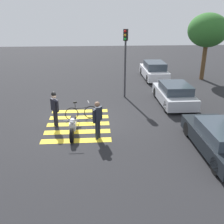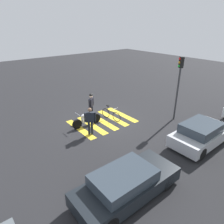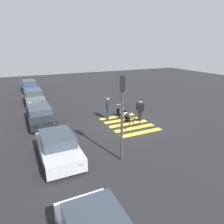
{
  "view_description": "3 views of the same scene",
  "coord_description": "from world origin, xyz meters",
  "px_view_note": "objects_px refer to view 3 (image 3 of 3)",
  "views": [
    {
      "loc": [
        12.17,
        0.92,
        5.5
      ],
      "look_at": [
        0.39,
        1.71,
        0.78
      ],
      "focal_mm": 41.45,
      "sensor_mm": 36.0,
      "label": 1
    },
    {
      "loc": [
        7.44,
        10.32,
        6.38
      ],
      "look_at": [
        0.2,
        1.31,
        1.23
      ],
      "focal_mm": 32.49,
      "sensor_mm": 36.0,
      "label": 2
    },
    {
      "loc": [
        -12.39,
        7.26,
        5.68
      ],
      "look_at": [
        -0.1,
        1.43,
        1.17
      ],
      "focal_mm": 32.59,
      "sensor_mm": 36.0,
      "label": 3
    }
  ],
  "objects_px": {
    "officer_by_motorcycle": "(108,107)",
    "car_black_suv": "(40,115)",
    "car_silver_sedan": "(58,147)",
    "car_blue_hatchback": "(29,86)",
    "leaning_bicycle": "(132,122)",
    "traffic_light_pole": "(122,106)",
    "car_grey_coupe": "(34,97)",
    "police_motorcycle": "(123,113)",
    "officer_on_foot": "(140,108)"
  },
  "relations": [
    {
      "from": "car_silver_sedan",
      "to": "police_motorcycle",
      "type": "bearing_deg",
      "value": -56.92
    },
    {
      "from": "officer_on_foot",
      "to": "officer_by_motorcycle",
      "type": "height_order",
      "value": "officer_on_foot"
    },
    {
      "from": "officer_by_motorcycle",
      "to": "car_blue_hatchback",
      "type": "height_order",
      "value": "officer_by_motorcycle"
    },
    {
      "from": "police_motorcycle",
      "to": "officer_by_motorcycle",
      "type": "xyz_separation_m",
      "value": [
        0.46,
        1.14,
        0.56
      ]
    },
    {
      "from": "leaning_bicycle",
      "to": "car_blue_hatchback",
      "type": "xyz_separation_m",
      "value": [
        16.37,
        5.64,
        0.25
      ]
    },
    {
      "from": "car_black_suv",
      "to": "car_blue_hatchback",
      "type": "relative_size",
      "value": 1.05
    },
    {
      "from": "officer_on_foot",
      "to": "car_grey_coupe",
      "type": "distance_m",
      "value": 11.3
    },
    {
      "from": "car_black_suv",
      "to": "traffic_light_pole",
      "type": "bearing_deg",
      "value": -157.48
    },
    {
      "from": "traffic_light_pole",
      "to": "officer_by_motorcycle",
      "type": "bearing_deg",
      "value": -17.75
    },
    {
      "from": "traffic_light_pole",
      "to": "car_grey_coupe",
      "type": "bearing_deg",
      "value": 12.52
    },
    {
      "from": "officer_on_foot",
      "to": "officer_by_motorcycle",
      "type": "bearing_deg",
      "value": 54.99
    },
    {
      "from": "traffic_light_pole",
      "to": "car_blue_hatchback",
      "type": "bearing_deg",
      "value": 8.3
    },
    {
      "from": "officer_on_foot",
      "to": "traffic_light_pole",
      "type": "distance_m",
      "value": 6.21
    },
    {
      "from": "leaning_bicycle",
      "to": "car_silver_sedan",
      "type": "xyz_separation_m",
      "value": [
        -2.02,
        5.62,
        0.25
      ]
    },
    {
      "from": "officer_by_motorcycle",
      "to": "car_blue_hatchback",
      "type": "relative_size",
      "value": 0.42
    },
    {
      "from": "car_silver_sedan",
      "to": "car_blue_hatchback",
      "type": "height_order",
      "value": "car_silver_sedan"
    },
    {
      "from": "car_silver_sedan",
      "to": "car_black_suv",
      "type": "xyz_separation_m",
      "value": [
        5.87,
        0.19,
        -0.03
      ]
    },
    {
      "from": "officer_on_foot",
      "to": "traffic_light_pole",
      "type": "relative_size",
      "value": 0.42
    },
    {
      "from": "car_black_suv",
      "to": "car_grey_coupe",
      "type": "relative_size",
      "value": 1.14
    },
    {
      "from": "officer_by_motorcycle",
      "to": "car_black_suv",
      "type": "bearing_deg",
      "value": 72.45
    },
    {
      "from": "officer_on_foot",
      "to": "car_silver_sedan",
      "type": "relative_size",
      "value": 0.46
    },
    {
      "from": "car_blue_hatchback",
      "to": "traffic_light_pole",
      "type": "height_order",
      "value": "traffic_light_pole"
    },
    {
      "from": "leaning_bicycle",
      "to": "traffic_light_pole",
      "type": "distance_m",
      "value": 5.17
    },
    {
      "from": "car_grey_coupe",
      "to": "car_blue_hatchback",
      "type": "bearing_deg",
      "value": -0.44
    },
    {
      "from": "officer_on_foot",
      "to": "car_grey_coupe",
      "type": "bearing_deg",
      "value": 37.75
    },
    {
      "from": "police_motorcycle",
      "to": "car_blue_hatchback",
      "type": "height_order",
      "value": "car_blue_hatchback"
    },
    {
      "from": "police_motorcycle",
      "to": "car_blue_hatchback",
      "type": "relative_size",
      "value": 0.5
    },
    {
      "from": "officer_by_motorcycle",
      "to": "car_silver_sedan",
      "type": "bearing_deg",
      "value": 132.1
    },
    {
      "from": "police_motorcycle",
      "to": "leaning_bicycle",
      "type": "relative_size",
      "value": 1.26
    },
    {
      "from": "traffic_light_pole",
      "to": "police_motorcycle",
      "type": "bearing_deg",
      "value": -29.19
    },
    {
      "from": "officer_on_foot",
      "to": "car_grey_coupe",
      "type": "height_order",
      "value": "officer_on_foot"
    },
    {
      "from": "car_blue_hatchback",
      "to": "traffic_light_pole",
      "type": "xyz_separation_m",
      "value": [
        -19.95,
        -2.91,
        2.28
      ]
    },
    {
      "from": "officer_by_motorcycle",
      "to": "car_blue_hatchback",
      "type": "bearing_deg",
      "value": 18.76
    },
    {
      "from": "police_motorcycle",
      "to": "car_silver_sedan",
      "type": "height_order",
      "value": "car_silver_sedan"
    },
    {
      "from": "car_grey_coupe",
      "to": "police_motorcycle",
      "type": "bearing_deg",
      "value": -142.98
    },
    {
      "from": "leaning_bicycle",
      "to": "police_motorcycle",
      "type": "bearing_deg",
      "value": -9.0
    },
    {
      "from": "officer_by_motorcycle",
      "to": "car_silver_sedan",
      "type": "distance_m",
      "value": 6.43
    },
    {
      "from": "officer_by_motorcycle",
      "to": "leaning_bicycle",
      "type": "bearing_deg",
      "value": -159.43
    },
    {
      "from": "car_silver_sedan",
      "to": "car_grey_coupe",
      "type": "relative_size",
      "value": 1.02
    },
    {
      "from": "police_motorcycle",
      "to": "car_grey_coupe",
      "type": "xyz_separation_m",
      "value": [
        7.93,
        5.98,
        0.2
      ]
    },
    {
      "from": "car_silver_sedan",
      "to": "leaning_bicycle",
      "type": "bearing_deg",
      "value": -70.19
    },
    {
      "from": "officer_on_foot",
      "to": "car_silver_sedan",
      "type": "height_order",
      "value": "officer_on_foot"
    },
    {
      "from": "police_motorcycle",
      "to": "car_silver_sedan",
      "type": "distance_m",
      "value": 7.05
    },
    {
      "from": "police_motorcycle",
      "to": "car_black_suv",
      "type": "relative_size",
      "value": 0.48
    },
    {
      "from": "officer_by_motorcycle",
      "to": "car_black_suv",
      "type": "xyz_separation_m",
      "value": [
        1.57,
        4.96,
        -0.42
      ]
    },
    {
      "from": "officer_by_motorcycle",
      "to": "car_grey_coupe",
      "type": "bearing_deg",
      "value": 32.91
    },
    {
      "from": "police_motorcycle",
      "to": "car_black_suv",
      "type": "distance_m",
      "value": 6.43
    },
    {
      "from": "leaning_bicycle",
      "to": "traffic_light_pole",
      "type": "relative_size",
      "value": 0.39
    },
    {
      "from": "police_motorcycle",
      "to": "leaning_bicycle",
      "type": "xyz_separation_m",
      "value": [
        -1.82,
        0.29,
        -0.08
      ]
    },
    {
      "from": "officer_on_foot",
      "to": "car_silver_sedan",
      "type": "xyz_separation_m",
      "value": [
        -2.85,
        6.84,
        -0.42
      ]
    }
  ]
}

